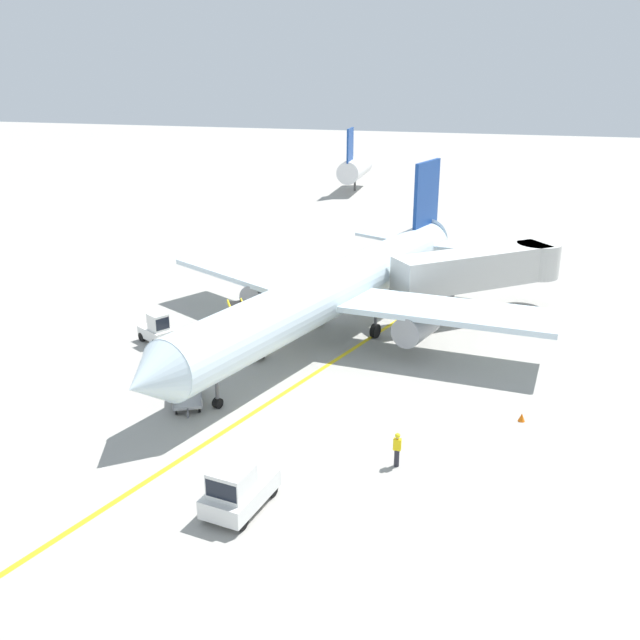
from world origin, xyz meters
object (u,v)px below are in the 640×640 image
object	(u,v)px
safety_cone_nose_left	(522,417)
baggage_tug_near_wing	(157,330)
airliner	(336,289)
jet_bridge	(489,267)
pushback_tug	(238,489)
baggage_cart_loaded	(187,396)
ground_crew_marshaller	(397,448)
safety_cone_nose_right	(155,383)
belt_loader_forward_hold	(246,339)

from	to	relation	value
safety_cone_nose_left	baggage_tug_near_wing	bearing A→B (deg)	167.60
airliner	jet_bridge	size ratio (longest dim) A/B	2.99
airliner	pushback_tug	world-z (taller)	airliner
baggage_cart_loaded	ground_crew_marshaller	bearing A→B (deg)	-15.60
baggage_tug_near_wing	jet_bridge	bearing A→B (deg)	28.34
ground_crew_marshaller	safety_cone_nose_right	xyz separation A→B (m)	(-14.57, 4.86, -0.69)
baggage_cart_loaded	safety_cone_nose_right	bearing A→B (deg)	150.31
baggage_tug_near_wing	safety_cone_nose_left	bearing A→B (deg)	-12.40
pushback_tug	jet_bridge	bearing A→B (deg)	71.73
safety_cone_nose_left	ground_crew_marshaller	bearing A→B (deg)	-133.52
airliner	baggage_tug_near_wing	distance (m)	12.00
safety_cone_nose_left	safety_cone_nose_right	xyz separation A→B (m)	(-20.15, -1.02, 0.00)
ground_crew_marshaller	safety_cone_nose_left	size ratio (longest dim) A/B	3.86
pushback_tug	safety_cone_nose_left	xyz separation A→B (m)	(11.40, 10.88, -0.77)
airliner	ground_crew_marshaller	world-z (taller)	airliner
pushback_tug	baggage_tug_near_wing	xyz separation A→B (m)	(-11.64, 15.95, -0.07)
safety_cone_nose_left	pushback_tug	bearing A→B (deg)	-136.33
pushback_tug	belt_loader_forward_hold	bearing A→B (deg)	108.96
jet_bridge	baggage_tug_near_wing	xyz separation A→B (m)	(-20.58, -11.10, -2.62)
baggage_tug_near_wing	belt_loader_forward_hold	size ratio (longest dim) A/B	0.56
airliner	baggage_tug_near_wing	world-z (taller)	airliner
pushback_tug	belt_loader_forward_hold	xyz separation A→B (m)	(-5.55, 16.16, -0.22)
baggage_tug_near_wing	belt_loader_forward_hold	distance (m)	6.10
belt_loader_forward_hold	safety_cone_nose_right	distance (m)	7.09
baggage_cart_loaded	safety_cone_nose_right	size ratio (longest dim) A/B	8.50
safety_cone_nose_right	safety_cone_nose_left	bearing A→B (deg)	2.91
pushback_tug	safety_cone_nose_right	distance (m)	13.21
pushback_tug	baggage_cart_loaded	size ratio (longest dim) A/B	1.04
airliner	jet_bridge	world-z (taller)	airliner
belt_loader_forward_hold	baggage_cart_loaded	xyz separation A→B (m)	(-0.50, -7.84, -0.31)
jet_bridge	pushback_tug	world-z (taller)	jet_bridge
baggage_tug_near_wing	safety_cone_nose_left	size ratio (longest dim) A/B	6.19
baggage_cart_loaded	jet_bridge	bearing A→B (deg)	51.34
baggage_cart_loaded	safety_cone_nose_left	xyz separation A→B (m)	(17.45, 2.57, -0.25)
belt_loader_forward_hold	jet_bridge	bearing A→B (deg)	36.94
baggage_tug_near_wing	safety_cone_nose_right	xyz separation A→B (m)	(2.89, -6.09, -0.71)
safety_cone_nose_right	ground_crew_marshaller	bearing A→B (deg)	-18.43
airliner	baggage_cart_loaded	bearing A→B (deg)	-115.59
pushback_tug	safety_cone_nose_left	world-z (taller)	pushback_tug
jet_bridge	ground_crew_marshaller	distance (m)	22.42
baggage_tug_near_wing	baggage_cart_loaded	bearing A→B (deg)	-53.77
jet_bridge	baggage_tug_near_wing	size ratio (longest dim) A/B	4.23
airliner	safety_cone_nose_left	size ratio (longest dim) A/B	78.24
belt_loader_forward_hold	baggage_cart_loaded	size ratio (longest dim) A/B	1.30
baggage_tug_near_wing	baggage_cart_loaded	world-z (taller)	baggage_tug_near_wing
belt_loader_forward_hold	safety_cone_nose_left	distance (m)	17.76
ground_crew_marshaller	baggage_cart_loaded	bearing A→B (deg)	164.40
ground_crew_marshaller	safety_cone_nose_right	distance (m)	15.37
jet_bridge	safety_cone_nose_right	bearing A→B (deg)	-135.82
safety_cone_nose_right	belt_loader_forward_hold	bearing A→B (deg)	63.06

